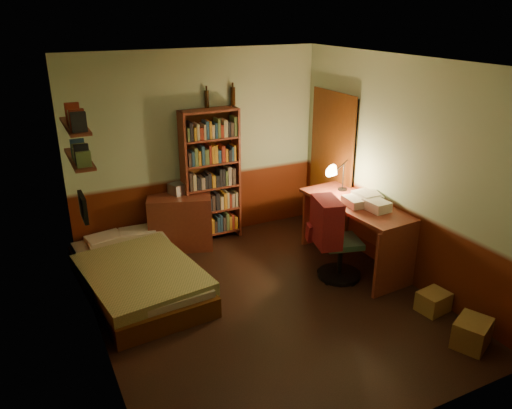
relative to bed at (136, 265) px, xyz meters
name	(u,v)px	position (x,y,z in m)	size (l,w,h in m)	color
floor	(266,304)	(1.19, -0.97, -0.31)	(3.50, 4.00, 0.02)	black
ceiling	(268,61)	(1.19, -0.97, 2.31)	(3.50, 4.00, 0.02)	silver
wall_back	(198,148)	(1.19, 1.04, 1.00)	(3.50, 0.02, 2.60)	#9DB693
wall_left	(88,226)	(-0.57, -0.97, 1.00)	(0.02, 4.00, 2.60)	#9DB693
wall_right	(401,171)	(2.95, -0.97, 1.00)	(0.02, 4.00, 2.60)	#9DB693
wall_front	(403,287)	(1.19, -2.98, 1.00)	(3.50, 0.02, 2.60)	#9DB693
doorway	(333,166)	(2.91, 0.33, 0.70)	(0.06, 0.90, 2.00)	black
door_trim	(330,167)	(2.88, 0.33, 0.70)	(0.02, 0.98, 2.08)	#46210A
bed	(136,265)	(0.00, 0.00, 0.00)	(1.10, 2.05, 0.61)	olive
dresser	(180,222)	(0.80, 0.79, 0.07)	(0.84, 0.42, 0.74)	maroon
mini_stereo	(180,188)	(0.86, 0.92, 0.51)	(0.26, 0.20, 0.14)	#B2B2B7
bookshelf	(211,177)	(1.30, 0.88, 0.62)	(0.79, 0.25, 1.84)	maroon
bottle_left	(207,99)	(1.32, 0.99, 1.65)	(0.06, 0.06, 0.22)	black
bottle_right	(233,96)	(1.69, 0.99, 1.66)	(0.06, 0.06, 0.24)	black
desk	(355,233)	(2.63, -0.63, 0.11)	(0.65, 1.56, 0.84)	maroon
paper_stack	(372,198)	(2.79, -0.69, 0.59)	(0.21, 0.28, 0.11)	silver
desk_lamp	(344,170)	(2.73, -0.17, 0.81)	(0.17, 0.17, 0.55)	black
office_chair	(341,239)	(2.27, -0.84, 0.20)	(0.51, 0.45, 1.02)	#355C44
red_jacket	(320,176)	(2.01, -0.70, 0.99)	(0.26, 0.47, 0.56)	maroon
wall_shelf_lower	(79,159)	(-0.45, 0.13, 1.30)	(0.20, 0.90, 0.03)	maroon
wall_shelf_upper	(75,126)	(-0.45, 0.13, 1.65)	(0.20, 0.90, 0.03)	maroon
framed_picture	(83,207)	(-0.53, -0.37, 0.95)	(0.04, 0.32, 0.26)	black
cardboard_box_a	(472,333)	(2.64, -2.51, -0.17)	(0.36, 0.29, 0.27)	olive
cardboard_box_b	(433,302)	(2.75, -1.89, -0.19)	(0.31, 0.26, 0.22)	olive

